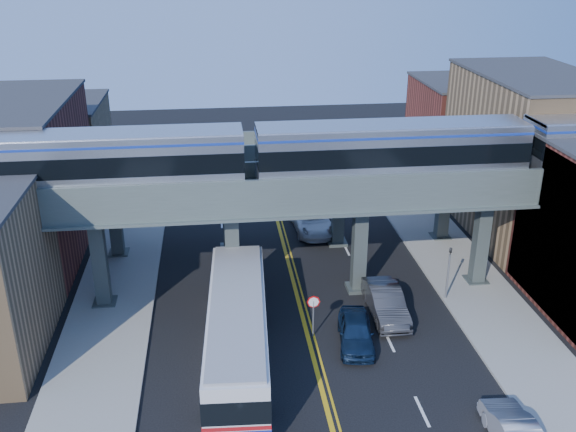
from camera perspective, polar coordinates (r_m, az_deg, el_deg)
name	(u,v)px	position (r m, az deg, el deg)	size (l,w,h in m)	color
ground	(316,368)	(34.84, 2.51, -13.35)	(120.00, 120.00, 0.00)	black
sidewalk_west	(117,287)	(43.43, -14.92, -6.14)	(5.00, 70.00, 0.16)	gray
sidewalk_east	(457,268)	(45.91, 14.83, -4.47)	(5.00, 70.00, 0.16)	gray
building_west_b	(17,182)	(48.21, -22.96, 2.79)	(8.00, 14.00, 11.00)	brown
building_west_c	(59,149)	(60.64, -19.69, 5.66)	(8.00, 10.00, 8.00)	#98764E
building_east_b	(526,156)	(51.64, 20.43, 5.02)	(8.00, 14.00, 12.00)	#98764E
building_east_c	(461,130)	(63.38, 15.13, 7.39)	(8.00, 10.00, 9.00)	brown
mural_panel	(553,241)	(40.38, 22.52, -2.06)	(0.10, 9.50, 9.50)	teal
elevated_viaduct_near	(297,199)	(38.69, 0.79, 1.49)	(52.00, 3.60, 7.40)	#3B4541
elevated_viaduct_far	(284,163)	(45.23, -0.38, 4.70)	(52.00, 3.60, 7.40)	#3B4541
transit_train	(391,150)	(38.86, 9.15, 5.82)	(49.76, 3.12, 3.64)	black
stop_sign	(313,309)	(36.37, 2.27, -8.30)	(0.76, 0.09, 2.63)	slate
traffic_signal	(449,268)	(40.82, 14.09, -4.47)	(0.15, 0.18, 4.10)	slate
transit_bus	(238,333)	(34.33, -4.50, -10.33)	(3.77, 13.87, 3.54)	silver
car_lane_a	(356,332)	(36.40, 6.05, -10.18)	(1.88, 4.67, 1.59)	#10203A
car_lane_b	(386,303)	(39.13, 8.68, -7.62)	(1.88, 5.40, 1.78)	#2D2D30
car_lane_c	(312,220)	(50.02, 2.13, -0.39)	(2.78, 6.04, 1.68)	silver
car_lane_d	(292,192)	(56.13, 0.38, 2.18)	(2.07, 5.09, 1.48)	#9FA0A4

